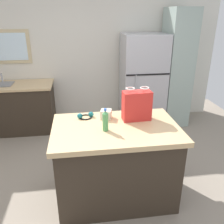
{
  "coord_description": "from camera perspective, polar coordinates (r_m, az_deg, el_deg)",
  "views": [
    {
      "loc": [
        -0.12,
        -2.28,
        2.06
      ],
      "look_at": [
        0.24,
        0.32,
        0.97
      ],
      "focal_mm": 38.21,
      "sensor_mm": 36.0,
      "label": 1
    }
  ],
  "objects": [
    {
      "name": "ground",
      "position": [
        3.07,
        -3.9,
        -19.62
      ],
      "size": [
        6.3,
        6.3,
        0.0
      ],
      "primitive_type": "plane",
      "color": "gray"
    },
    {
      "name": "back_wall",
      "position": [
        4.77,
        -6.89,
        12.83
      ],
      "size": [
        5.25,
        0.13,
        2.53
      ],
      "color": "silver",
      "rests_on": "ground"
    },
    {
      "name": "kitchen_island",
      "position": [
        2.82,
        0.87,
        -11.91
      ],
      "size": [
        1.38,
        0.9,
        0.92
      ],
      "color": "#33281E",
      "rests_on": "ground"
    },
    {
      "name": "refrigerator",
      "position": [
        4.61,
        7.32,
        7.34
      ],
      "size": [
        0.79,
        0.71,
        1.73
      ],
      "color": "#B7B7BC",
      "rests_on": "ground"
    },
    {
      "name": "tall_cabinet",
      "position": [
        4.77,
        15.11,
        9.95
      ],
      "size": [
        0.46,
        0.64,
        2.17
      ],
      "color": "#9EB2A8",
      "rests_on": "ground"
    },
    {
      "name": "sink_counter",
      "position": [
        4.74,
        -21.97,
        1.06
      ],
      "size": [
        1.38,
        0.69,
        1.08
      ],
      "color": "#33281E",
      "rests_on": "ground"
    },
    {
      "name": "shopping_bag",
      "position": [
        2.71,
        5.94,
        1.55
      ],
      "size": [
        0.33,
        0.17,
        0.38
      ],
      "color": "red",
      "rests_on": "kitchen_island"
    },
    {
      "name": "small_box",
      "position": [
        2.77,
        -1.43,
        -0.52
      ],
      "size": [
        0.15,
        0.15,
        0.1
      ],
      "primitive_type": "cube",
      "rotation": [
        0.0,
        0.0,
        -0.27
      ],
      "color": "beige",
      "rests_on": "kitchen_island"
    },
    {
      "name": "bottle",
      "position": [
        2.46,
        -1.59,
        -2.11
      ],
      "size": [
        0.06,
        0.06,
        0.25
      ],
      "color": "#4C9956",
      "rests_on": "kitchen_island"
    },
    {
      "name": "ear_defenders",
      "position": [
        2.82,
        -6.36,
        -0.93
      ],
      "size": [
        0.2,
        0.18,
        0.06
      ],
      "color": "black",
      "rests_on": "kitchen_island"
    }
  ]
}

